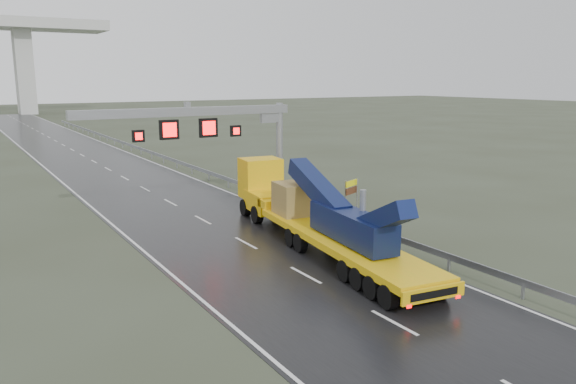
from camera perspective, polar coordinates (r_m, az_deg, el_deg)
ground at (r=23.12m, az=7.34°, el=-11.31°), size 400.00×400.00×0.00m
road at (r=58.78m, az=-17.82°, el=2.22°), size 11.00×200.00×0.02m
guardrail at (r=51.14m, az=-8.50°, el=2.12°), size 0.20×140.00×1.40m
sign_gantry at (r=38.01m, az=-7.14°, el=6.41°), size 14.90×1.20×7.42m
heavy_haul_truck at (r=31.27m, az=1.79°, el=-1.78°), size 5.15×19.36×4.51m
exit_sign_pair at (r=37.23m, az=6.45°, el=0.18°), size 1.29×0.61×2.38m
striped_barrier at (r=39.51m, az=0.77°, el=-0.68°), size 0.78×0.58×1.18m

